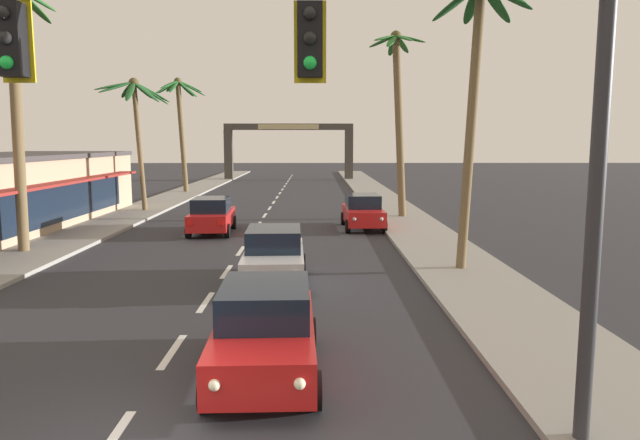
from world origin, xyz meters
The scene contains 14 objects.
sidewalk_right centered at (7.80, 20.00, 0.07)m, with size 3.20×110.00×0.14m, color gray.
sidewalk_left centered at (-7.80, 20.00, 0.07)m, with size 3.20×110.00×0.14m, color gray.
lane_markings centered at (0.41, 19.79, 0.00)m, with size 4.28×86.93×0.01m.
traffic_signal_mast centered at (2.91, 0.33, 4.99)m, with size 11.88×0.41×6.99m.
sedan_lead_at_stop_bar centered at (2.02, 2.95, 0.85)m, with size 2.05×4.49×1.68m.
sedan_third_in_queue centered at (1.69, 9.95, 0.85)m, with size 2.07×4.50×1.68m.
sedan_oncoming_far centered at (-1.90, 19.70, 0.85)m, with size 2.08×4.50×1.68m.
sedan_parked_nearest_kerb centered at (5.29, 21.18, 0.85)m, with size 2.04×4.49×1.68m.
palm_left_second centered at (-8.13, 14.64, 6.59)m, with size 3.69×3.75×10.17m.
palm_left_third centered at (-7.76, 27.96, 6.20)m, with size 4.33×4.29×8.02m.
palm_left_farthest centered at (-8.14, 41.29, 6.62)m, with size 4.35×4.52×9.45m.
palm_right_second centered at (7.99, 11.46, 6.88)m, with size 3.73×3.56×9.42m.
palm_right_third centered at (7.46, 24.92, 6.54)m, with size 3.11×2.95×10.18m.
town_gateway_arch centered at (0.00, 58.17, 4.06)m, with size 14.35×0.90×6.24m.
Camera 1 is at (2.93, -7.36, 4.27)m, focal length 32.74 mm.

